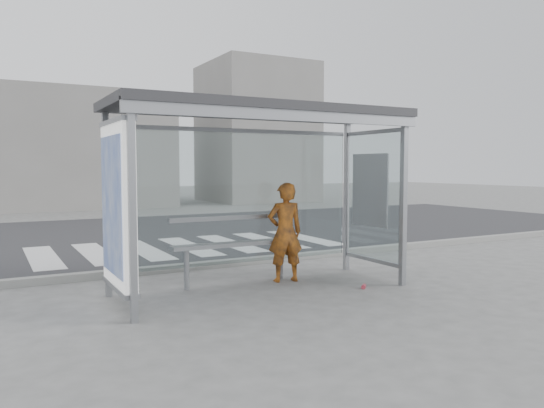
{
  "coord_description": "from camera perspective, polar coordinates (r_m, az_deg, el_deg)",
  "views": [
    {
      "loc": [
        -3.44,
        -6.64,
        1.77
      ],
      "look_at": [
        0.27,
        0.2,
        1.22
      ],
      "focal_mm": 35.0,
      "sensor_mm": 36.0,
      "label": 1
    }
  ],
  "objects": [
    {
      "name": "ground",
      "position": [
        7.69,
        -1.08,
        -9.3
      ],
      "size": [
        80.0,
        80.0,
        0.0
      ],
      "primitive_type": "plane",
      "color": "#61615F",
      "rests_on": "ground"
    },
    {
      "name": "road",
      "position": [
        14.18,
        -14.23,
        -3.26
      ],
      "size": [
        30.0,
        10.0,
        0.01
      ],
      "primitive_type": "cube",
      "color": "#2E2E30",
      "rests_on": "ground"
    },
    {
      "name": "curb",
      "position": [
        9.41,
        -6.59,
        -6.48
      ],
      "size": [
        30.0,
        0.18,
        0.12
      ],
      "primitive_type": "cube",
      "color": "gray",
      "rests_on": "ground"
    },
    {
      "name": "crosswalk",
      "position": [
        11.95,
        -8.93,
        -4.54
      ],
      "size": [
        6.55,
        3.0,
        0.0
      ],
      "color": "silver",
      "rests_on": "ground"
    },
    {
      "name": "bus_shelter",
      "position": [
        7.38,
        -3.9,
        5.66
      ],
      "size": [
        4.25,
        1.65,
        2.62
      ],
      "color": "gray",
      "rests_on": "ground"
    },
    {
      "name": "building_center",
      "position": [
        24.89,
        -20.62,
        5.45
      ],
      "size": [
        8.0,
        5.0,
        5.0
      ],
      "primitive_type": "cube",
      "color": "gray",
      "rests_on": "ground"
    },
    {
      "name": "building_right",
      "position": [
        27.66,
        -1.7,
        7.61
      ],
      "size": [
        5.0,
        5.0,
        7.0
      ],
      "primitive_type": "cube",
      "color": "gray",
      "rests_on": "ground"
    },
    {
      "name": "person",
      "position": [
        8.17,
        1.42,
        -3.06
      ],
      "size": [
        0.61,
        0.46,
        1.53
      ],
      "primitive_type": "imported",
      "rotation": [
        0.0,
        0.0,
        2.97
      ],
      "color": "orange",
      "rests_on": "ground"
    },
    {
      "name": "bench",
      "position": [
        8.02,
        -3.96,
        -4.33
      ],
      "size": [
        2.0,
        0.24,
        1.04
      ],
      "color": "gray",
      "rests_on": "ground"
    },
    {
      "name": "soda_can",
      "position": [
        7.92,
        9.84,
        -8.73
      ],
      "size": [
        0.12,
        0.12,
        0.06
      ],
      "primitive_type": "cylinder",
      "rotation": [
        0.0,
        1.57,
        0.78
      ],
      "color": "#DC4053",
      "rests_on": "ground"
    }
  ]
}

